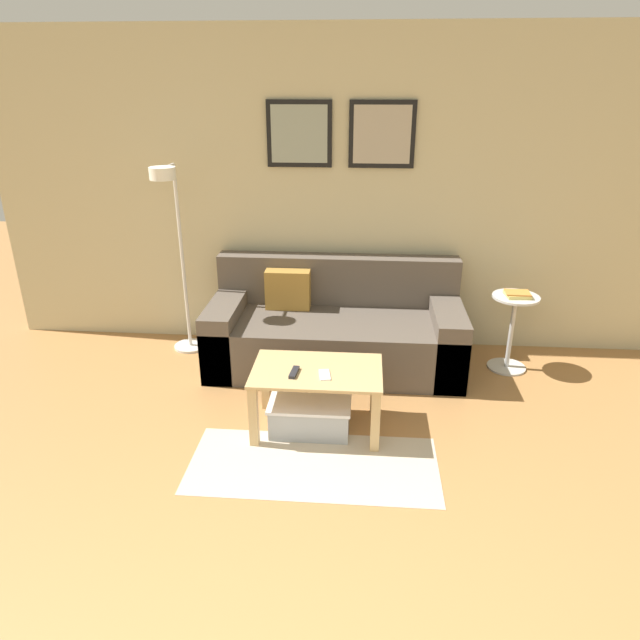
# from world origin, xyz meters

# --- Properties ---
(wall_back) EXTENTS (5.60, 0.09, 2.55)m
(wall_back) POSITION_xyz_m (0.00, 3.79, 1.28)
(wall_back) COLOR #C6BC93
(wall_back) RESTS_ON ground_plane
(area_rug) EXTENTS (1.50, 0.67, 0.01)m
(area_rug) POSITION_xyz_m (0.03, 1.94, 0.00)
(area_rug) COLOR #C1B299
(area_rug) RESTS_ON ground_plane
(couch) EXTENTS (1.98, 0.88, 0.82)m
(couch) POSITION_xyz_m (0.08, 3.33, 0.28)
(couch) COLOR brown
(couch) RESTS_ON ground_plane
(coffee_table) EXTENTS (0.83, 0.53, 0.43)m
(coffee_table) POSITION_xyz_m (0.02, 2.35, 0.34)
(coffee_table) COLOR tan
(coffee_table) RESTS_ON ground_plane
(storage_bin) EXTENTS (0.53, 0.37, 0.22)m
(storage_bin) POSITION_xyz_m (-0.02, 2.33, 0.11)
(storage_bin) COLOR #9EA3A8
(storage_bin) RESTS_ON ground_plane
(floor_lamp) EXTENTS (0.28, 0.49, 1.56)m
(floor_lamp) POSITION_xyz_m (-1.18, 3.37, 1.00)
(floor_lamp) COLOR silver
(floor_lamp) RESTS_ON ground_plane
(side_table) EXTENTS (0.36, 0.36, 0.62)m
(side_table) POSITION_xyz_m (1.47, 3.33, 0.37)
(side_table) COLOR silver
(side_table) RESTS_ON ground_plane
(book_stack) EXTENTS (0.19, 0.17, 0.04)m
(book_stack) POSITION_xyz_m (1.48, 3.32, 0.64)
(book_stack) COLOR #D8C666
(book_stack) RESTS_ON side_table
(remote_control) EXTENTS (0.05, 0.15, 0.02)m
(remote_control) POSITION_xyz_m (-0.12, 2.28, 0.44)
(remote_control) COLOR #232328
(remote_control) RESTS_ON coffee_table
(cell_phone) EXTENTS (0.09, 0.15, 0.01)m
(cell_phone) POSITION_xyz_m (0.08, 2.28, 0.44)
(cell_phone) COLOR silver
(cell_phone) RESTS_ON coffee_table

